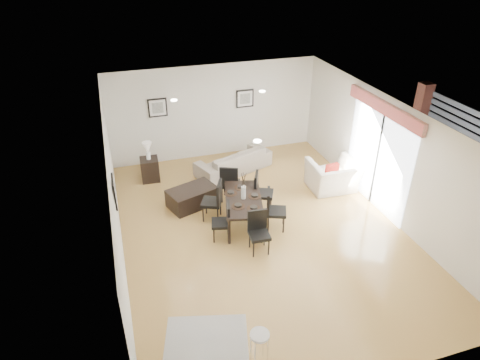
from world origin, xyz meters
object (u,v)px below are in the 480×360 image
object	(u,v)px
dining_chair_wnear	(224,219)
dining_chair_head	(258,229)
dining_table	(243,201)
dining_chair_wfar	(215,199)
armchair	(333,176)
bar_stool	(260,338)
dining_chair_efar	(260,190)
kitchen_island	(207,359)
coffee_table	(192,197)
dining_chair_enear	(273,208)
dining_chair_foot	(230,182)
sofa	(234,161)
side_table	(150,169)

from	to	relation	value
dining_chair_wnear	dining_chair_head	world-z (taller)	dining_chair_head
dining_table	dining_chair_wfar	world-z (taller)	dining_chair_wfar
armchair	bar_stool	bearing A→B (deg)	52.59
dining_chair_efar	bar_stool	xyz separation A→B (m)	(-1.47, -4.03, 0.02)
dining_chair_efar	kitchen_island	xyz separation A→B (m)	(-2.26, -4.03, -0.12)
armchair	coffee_table	xyz separation A→B (m)	(-3.59, 0.33, -0.16)
dining_chair_enear	coffee_table	xyz separation A→B (m)	(-1.51, 1.45, -0.31)
dining_chair_foot	bar_stool	bearing A→B (deg)	103.78
dining_chair_wnear	dining_chair_foot	world-z (taller)	dining_chair_foot
sofa	dining_chair_foot	world-z (taller)	dining_chair_foot
dining_chair_efar	dining_chair_wnear	bearing A→B (deg)	152.36
sofa	dining_chair_wnear	size ratio (longest dim) A/B	2.47
bar_stool	side_table	bearing A→B (deg)	97.80
dining_chair_enear	dining_chair_foot	xyz separation A→B (m)	(-0.59, 1.35, 0.01)
armchair	dining_chair_foot	distance (m)	2.69
armchair	dining_table	distance (m)	2.76
bar_stool	sofa	bearing A→B (deg)	76.85
armchair	dining_chair_enear	world-z (taller)	dining_chair_enear
coffee_table	side_table	bearing A→B (deg)	98.22
dining_chair_wnear	bar_stool	world-z (taller)	dining_chair_wnear
dining_chair_enear	side_table	xyz separation A→B (m)	(-2.32, 3.01, -0.22)
sofa	dining_chair_wfar	world-z (taller)	dining_chair_wfar
dining_chair_foot	kitchen_island	distance (m)	4.87
dining_chair_efar	side_table	bearing A→B (deg)	71.70
coffee_table	dining_chair_head	bearing A→B (deg)	-84.44
armchair	dining_table	world-z (taller)	armchair
dining_chair_efar	bar_stool	world-z (taller)	dining_chair_efar
side_table	armchair	bearing A→B (deg)	-23.25
side_table	dining_chair_wfar	bearing A→B (deg)	-62.22
dining_chair_wnear	dining_chair_wfar	world-z (taller)	dining_chair_wfar
dining_chair_head	sofa	bearing A→B (deg)	85.95
dining_chair_efar	dining_chair_foot	size ratio (longest dim) A/B	0.97
armchair	coffee_table	size ratio (longest dim) A/B	1.05
dining_chair_head	coffee_table	size ratio (longest dim) A/B	0.80
dining_table	dining_chair_efar	size ratio (longest dim) A/B	1.82
dining_chair_wfar	side_table	xyz separation A→B (m)	(-1.20, 2.28, -0.23)
sofa	dining_chair_wfar	size ratio (longest dim) A/B	2.22
side_table	kitchen_island	bearing A→B (deg)	-89.47
armchair	kitchen_island	bearing A→B (deg)	46.83
dining_table	kitchen_island	distance (m)	3.98
sofa	dining_table	distance (m)	2.53
dining_chair_efar	side_table	distance (m)	3.21
sofa	dining_chair_head	bearing A→B (deg)	60.94
armchair	side_table	size ratio (longest dim) A/B	1.91
dining_chair_wnear	side_table	bearing A→B (deg)	-144.29
dining_chair_wnear	coffee_table	distance (m)	1.57
dining_chair_efar	side_table	xyz separation A→B (m)	(-2.32, 2.21, -0.22)
armchair	kitchen_island	size ratio (longest dim) A/B	0.89
dining_chair_efar	dining_chair_foot	distance (m)	0.81
armchair	dining_chair_wfar	size ratio (longest dim) A/B	1.23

